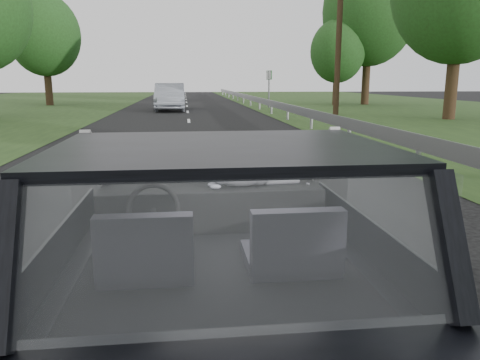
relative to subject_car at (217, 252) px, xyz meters
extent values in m
plane|color=black|center=(0.00, 0.00, -0.72)|extent=(140.00, 140.00, 0.00)
cube|color=black|center=(0.00, 0.00, 0.00)|extent=(1.80, 4.00, 1.45)
cube|color=black|center=(0.00, 0.62, 0.12)|extent=(1.58, 0.45, 0.30)
cube|color=black|center=(-0.40, -0.29, 0.16)|extent=(0.50, 0.72, 0.42)
cube|color=black|center=(0.40, -0.29, 0.16)|extent=(0.50, 0.72, 0.42)
torus|color=black|center=(-0.40, 0.33, 0.20)|extent=(0.36, 0.36, 0.04)
ellipsoid|color=gray|center=(0.22, 0.59, 0.35)|extent=(0.55, 0.26, 0.24)
cube|color=#999A9C|center=(4.30, 10.00, -0.15)|extent=(0.05, 90.00, 0.32)
imported|color=#A3A9B5|center=(-1.02, 25.59, 0.07)|extent=(2.00, 4.88, 1.59)
cube|color=#206A29|center=(5.26, 27.51, 0.46)|extent=(0.25, 0.95, 2.36)
cylinder|color=#443320|center=(7.61, 20.97, 3.70)|extent=(0.31, 0.31, 8.85)
camera|label=1|loc=(-0.18, -2.70, 1.03)|focal=35.00mm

